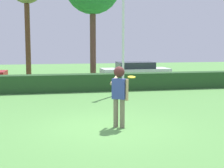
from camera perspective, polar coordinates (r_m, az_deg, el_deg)
name	(u,v)px	position (r m, az deg, el deg)	size (l,w,h in m)	color
ground_plane	(107,128)	(9.95, -0.78, -7.34)	(60.00, 60.00, 0.00)	#589447
person	(119,90)	(9.84, 1.21, -0.93)	(0.49, 0.84, 1.77)	#7E715C
frisbee	(132,77)	(10.34, 3.27, 1.18)	(0.24, 0.24, 0.06)	yellow
lamppost	(123,31)	(16.53, 1.87, 8.86)	(0.24, 0.24, 5.40)	silver
hedge_row	(78,83)	(17.38, -5.64, 0.23)	(25.97, 0.90, 0.86)	#274B24
parked_car_white	(135,71)	(21.35, 3.88, 2.19)	(4.20, 1.80, 1.25)	white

